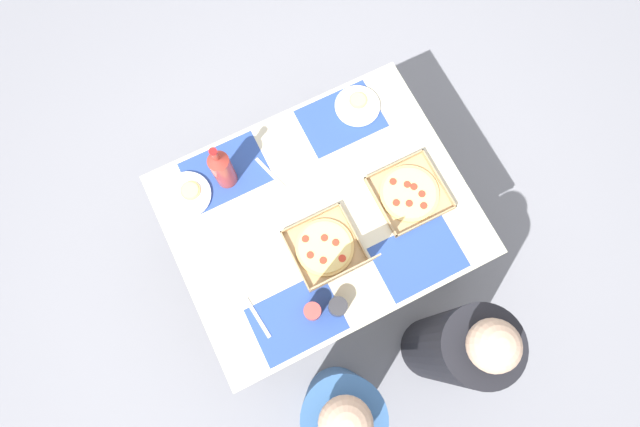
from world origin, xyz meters
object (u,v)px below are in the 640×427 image
cup_dark (338,307)px  diner_left_seat (454,347)px  pizza_box_corner_right (329,253)px  plate_near_left (357,106)px  pizza_box_edge_far (409,193)px  soda_bottle (222,168)px  cup_clear_right (312,312)px  plate_middle (187,195)px  diner_right_seat (340,408)px

cup_dark → diner_left_seat: bearing=137.0°
pizza_box_corner_right → plate_near_left: bearing=-127.7°
pizza_box_edge_far → soda_bottle: size_ratio=0.91×
cup_clear_right → cup_dark: 0.10m
plate_near_left → cup_dark: 0.92m
pizza_box_edge_far → plate_middle: bearing=-26.2°
cup_dark → diner_right_seat: size_ratio=0.08×
soda_bottle → cup_clear_right: 0.70m
plate_near_left → diner_right_seat: diner_right_seat is taller
pizza_box_corner_right → cup_dark: size_ratio=3.73×
plate_near_left → soda_bottle: 0.69m
soda_bottle → diner_right_seat: (-0.01, 1.09, -0.38)m
diner_left_seat → diner_right_seat: diner_left_seat is taller
pizza_box_corner_right → plate_middle: pizza_box_corner_right is taller
pizza_box_edge_far → diner_right_seat: 0.99m
pizza_box_corner_right → soda_bottle: bearing=-64.1°
diner_left_seat → plate_middle: bearing=-55.1°
diner_right_seat → pizza_box_edge_far: bearing=-135.1°
diner_left_seat → diner_right_seat: (0.57, 0.00, -0.02)m
cup_clear_right → diner_left_seat: size_ratio=0.08×
plate_near_left → cup_dark: size_ratio=2.43×
pizza_box_edge_far → diner_left_seat: size_ratio=0.25×
diner_right_seat → diner_left_seat: bearing=180.0°
soda_bottle → cup_clear_right: bearing=96.5°
plate_near_left → diner_left_seat: (0.09, 1.15, -0.24)m
cup_clear_right → diner_left_seat: bearing=141.2°
cup_clear_right → diner_right_seat: size_ratio=0.08×
pizza_box_edge_far → cup_dark: bearing=30.5°
cup_dark → diner_left_seat: (-0.40, 0.38, -0.27)m
plate_near_left → soda_bottle: (0.67, 0.05, 0.12)m
soda_bottle → diner_left_seat: bearing=118.0°
pizza_box_edge_far → cup_dark: (0.50, 0.30, 0.03)m
soda_bottle → diner_left_seat: size_ratio=0.28×
plate_middle → plate_near_left: bearing=-177.0°
pizza_box_edge_far → pizza_box_corner_right: 0.45m
plate_near_left → diner_right_seat: size_ratio=0.18×
cup_dark → plate_near_left: bearing=-122.8°
pizza_box_edge_far → diner_right_seat: bearing=44.9°
soda_bottle → diner_right_seat: size_ratio=0.29×
soda_bottle → cup_clear_right: soda_bottle is taller
cup_clear_right → diner_right_seat: bearing=80.0°
cup_clear_right → pizza_box_edge_far: bearing=-156.1°
plate_middle → cup_dark: cup_dark is taller
diner_left_seat → diner_right_seat: 0.57m
plate_middle → cup_clear_right: 0.75m
plate_middle → pizza_box_edge_far: bearing=153.8°
plate_near_left → plate_middle: 0.86m
pizza_box_edge_far → plate_middle: 0.97m
soda_bottle → cup_dark: soda_bottle is taller
pizza_box_corner_right → cup_dark: (0.07, 0.21, -0.01)m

